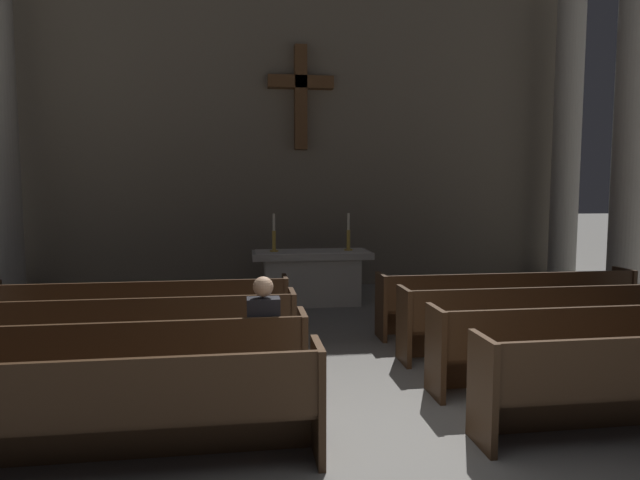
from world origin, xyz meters
The scene contains 16 objects.
ground_plane centered at (0.00, 0.00, 0.00)m, with size 80.00×80.00×0.00m, color slate.
pew_left_row_1 centered at (-2.61, -0.04, 0.48)m, with size 3.89×0.50×0.95m.
pew_left_row_2 centered at (-2.61, 1.08, 0.48)m, with size 3.89×0.50×0.95m.
pew_left_row_3 centered at (-2.61, 2.20, 0.48)m, with size 3.89×0.50×0.95m.
pew_left_row_4 centered at (-2.61, 3.32, 0.48)m, with size 3.89×0.50×0.95m.
pew_right_row_2 centered at (2.61, 1.08, 0.48)m, with size 3.89×0.50×0.95m.
pew_right_row_3 centered at (2.61, 2.20, 0.48)m, with size 3.89×0.50×0.95m.
pew_right_row_4 centered at (2.61, 3.32, 0.48)m, with size 3.89×0.50×0.95m.
column_right_third centered at (5.75, 4.96, 3.46)m, with size 0.87×0.87×7.09m.
column_left_fourth centered at (-5.75, 6.95, 3.46)m, with size 0.87×0.87×7.09m.
column_right_fourth centered at (5.75, 6.95, 3.46)m, with size 0.87×0.87×7.09m.
altar centered at (0.00, 5.85, 0.53)m, with size 2.20×0.90×1.01m.
candlestick_left centered at (-0.70, 5.85, 1.24)m, with size 0.16×0.16×0.70m.
candlestick_right centered at (0.70, 5.85, 1.24)m, with size 0.16×0.16×0.70m.
apse_with_cross centered at (0.00, 7.94, 3.74)m, with size 12.42×0.51×7.47m.
lone_worshipper centered at (-1.08, 1.12, 0.69)m, with size 0.32×0.43×1.32m.
Camera 1 is at (-1.28, -4.21, 2.17)m, focal length 30.68 mm.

